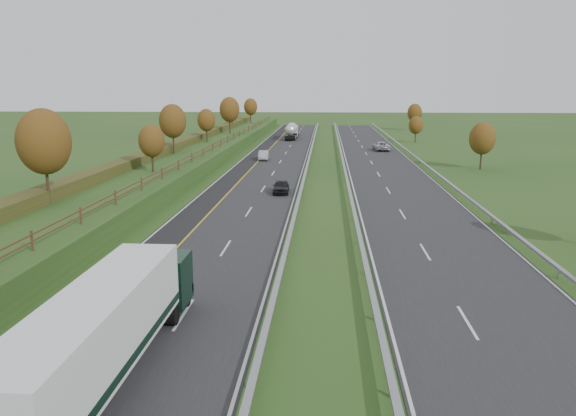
{
  "coord_description": "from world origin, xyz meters",
  "views": [
    {
      "loc": [
        8.28,
        -15.0,
        11.17
      ],
      "look_at": [
        5.44,
        26.82,
        2.2
      ],
      "focal_mm": 35.0,
      "sensor_mm": 36.0,
      "label": 1
    }
  ],
  "objects_px": {
    "box_lorry": "(108,328)",
    "car_small_far": "(295,132)",
    "road_tanker": "(291,131)",
    "car_silver_mid": "(264,155)",
    "car_dark_near": "(281,186)",
    "car_oncoming": "(381,146)"
  },
  "relations": [
    {
      "from": "box_lorry",
      "to": "car_small_far",
      "type": "relative_size",
      "value": 3.13
    },
    {
      "from": "box_lorry",
      "to": "car_silver_mid",
      "type": "xyz_separation_m",
      "value": [
        -1.77,
        69.09,
        -1.57
      ]
    },
    {
      "from": "box_lorry",
      "to": "road_tanker",
      "type": "relative_size",
      "value": 1.45
    },
    {
      "from": "box_lorry",
      "to": "road_tanker",
      "type": "xyz_separation_m",
      "value": [
        0.33,
        106.83,
        -0.47
      ]
    },
    {
      "from": "car_dark_near",
      "to": "car_silver_mid",
      "type": "distance_m",
      "value": 29.03
    },
    {
      "from": "car_dark_near",
      "to": "car_small_far",
      "type": "distance_m",
      "value": 76.96
    },
    {
      "from": "road_tanker",
      "to": "car_oncoming",
      "type": "bearing_deg",
      "value": -51.86
    },
    {
      "from": "box_lorry",
      "to": "car_oncoming",
      "type": "height_order",
      "value": "box_lorry"
    },
    {
      "from": "road_tanker",
      "to": "car_silver_mid",
      "type": "bearing_deg",
      "value": -93.18
    },
    {
      "from": "box_lorry",
      "to": "car_silver_mid",
      "type": "distance_m",
      "value": 69.13
    },
    {
      "from": "car_dark_near",
      "to": "car_small_far",
      "type": "xyz_separation_m",
      "value": [
        -2.87,
        76.91,
        0.04
      ]
    },
    {
      "from": "road_tanker",
      "to": "car_silver_mid",
      "type": "relative_size",
      "value": 2.55
    },
    {
      "from": "car_small_far",
      "to": "box_lorry",
      "type": "bearing_deg",
      "value": -92.27
    },
    {
      "from": "box_lorry",
      "to": "road_tanker",
      "type": "height_order",
      "value": "box_lorry"
    },
    {
      "from": "road_tanker",
      "to": "car_dark_near",
      "type": "distance_m",
      "value": 66.4
    },
    {
      "from": "car_dark_near",
      "to": "car_silver_mid",
      "type": "bearing_deg",
      "value": 98.04
    },
    {
      "from": "box_lorry",
      "to": "car_small_far",
      "type": "height_order",
      "value": "box_lorry"
    },
    {
      "from": "car_silver_mid",
      "to": "car_oncoming",
      "type": "height_order",
      "value": "car_oncoming"
    },
    {
      "from": "car_small_far",
      "to": "car_dark_near",
      "type": "bearing_deg",
      "value": -89.92
    },
    {
      "from": "car_dark_near",
      "to": "car_silver_mid",
      "type": "xyz_separation_m",
      "value": [
        -5.07,
        28.59,
        0.01
      ]
    },
    {
      "from": "box_lorry",
      "to": "car_oncoming",
      "type": "relative_size",
      "value": 2.84
    },
    {
      "from": "car_silver_mid",
      "to": "car_small_far",
      "type": "distance_m",
      "value": 48.37
    }
  ]
}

